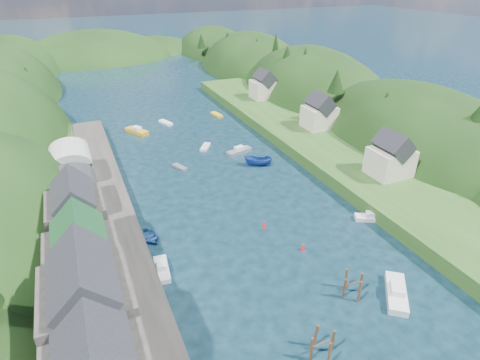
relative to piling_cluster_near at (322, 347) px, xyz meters
name	(u,v)px	position (x,y,z in m)	size (l,w,h in m)	color
ground	(200,153)	(4.88, 54.55, -1.31)	(600.00, 600.00, 0.00)	black
hillside_right	(311,122)	(49.88, 79.55, -8.73)	(36.00, 245.56, 48.00)	black
far_hills	(122,77)	(6.09, 178.56, -12.11)	(103.00, 68.00, 44.00)	black
hill_trees	(178,86)	(4.84, 69.49, 9.83)	(90.23, 149.75, 12.56)	black
quay_left	(103,257)	(-19.12, 24.55, -0.31)	(12.00, 110.00, 2.00)	#2D2B28
terrace_left_grass	(46,269)	(-26.12, 24.55, -0.06)	(12.00, 110.00, 2.50)	#234719
quayside_buildings	(88,294)	(-21.12, 10.94, 5.77)	(8.00, 35.84, 12.90)	#2D2B28
boat_sheds	(73,174)	(-21.12, 43.55, 3.96)	(7.00, 21.00, 7.50)	#2D2D30
terrace_right	(322,147)	(29.88, 44.55, -0.11)	(16.00, 120.00, 2.40)	#234719
right_bank_cottages	(315,113)	(32.88, 52.88, 4.53)	(9.00, 59.24, 8.41)	beige
piling_cluster_near	(322,347)	(0.00, 0.00, 0.00)	(3.10, 2.90, 3.77)	#382314
piling_cluster_far	(353,287)	(8.53, 6.04, -0.10)	(3.05, 2.86, 3.57)	#382314
channel_buoy_near	(303,248)	(7.58, 16.01, -0.83)	(0.70, 0.70, 1.10)	red
channel_buoy_far	(264,225)	(5.03, 23.37, -0.83)	(0.70, 0.70, 1.10)	red
moored_boats	(233,211)	(1.95, 28.81, -0.68)	(39.11, 89.29, 2.25)	navy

